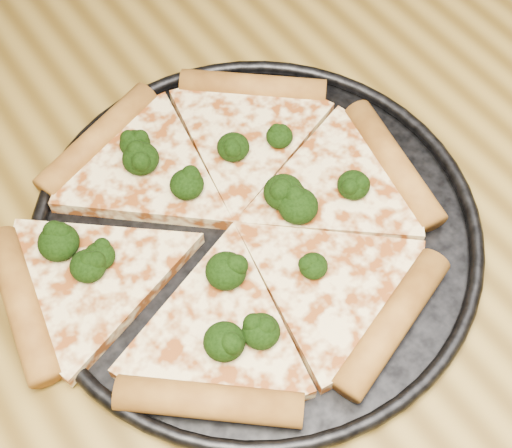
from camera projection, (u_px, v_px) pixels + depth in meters
dining_table at (189, 376)px, 0.65m from camera, size 1.20×0.90×0.75m
pizza_pan at (256, 229)px, 0.61m from camera, size 0.38×0.38×0.02m
pizza at (229, 226)px, 0.60m from camera, size 0.37×0.35×0.03m
broccoli_florets at (212, 220)px, 0.59m from camera, size 0.26×0.23×0.03m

